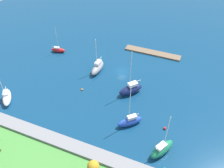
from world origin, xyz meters
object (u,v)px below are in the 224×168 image
object	(u,v)px
sailboat_white_center_basin	(7,97)
sailboat_blue_east_end	(130,121)
pier_dock	(152,53)
sailboat_navy_by_breakwater	(131,89)
mooring_buoy_red	(165,128)
sailboat_green_outer_mooring	(162,149)
sailboat_red_far_south	(58,50)
sailboat_gray_west_end	(98,68)
park_tree_east	(93,167)
mooring_buoy_orange	(82,90)

from	to	relation	value
sailboat_white_center_basin	sailboat_blue_east_end	bearing A→B (deg)	58.90
pier_dock	sailboat_white_center_basin	size ratio (longest dim) A/B	2.06
sailboat_blue_east_end	sailboat_white_center_basin	world-z (taller)	sailboat_blue_east_end
sailboat_navy_by_breakwater	mooring_buoy_red	xyz separation A→B (m)	(-12.13, 9.20, -1.20)
sailboat_green_outer_mooring	mooring_buoy_red	bearing A→B (deg)	34.96
pier_dock	sailboat_red_far_south	world-z (taller)	sailboat_red_far_south
sailboat_blue_east_end	sailboat_green_outer_mooring	xyz separation A→B (m)	(-9.26, 4.94, 0.11)
sailboat_white_center_basin	sailboat_navy_by_breakwater	size ratio (longest dim) A/B	0.67
sailboat_red_far_south	sailboat_gray_west_end	bearing A→B (deg)	-26.58
sailboat_red_far_south	sailboat_navy_by_breakwater	size ratio (longest dim) A/B	0.66
sailboat_white_center_basin	sailboat_green_outer_mooring	size ratio (longest dim) A/B	0.82
sailboat_gray_west_end	sailboat_white_center_basin	bearing A→B (deg)	-38.74
park_tree_east	sailboat_navy_by_breakwater	bearing A→B (deg)	-87.26
mooring_buoy_red	sailboat_navy_by_breakwater	bearing A→B (deg)	-37.19
park_tree_east	sailboat_red_far_south	xyz separation A→B (m)	(32.69, -38.02, -3.17)
park_tree_east	sailboat_navy_by_breakwater	xyz separation A→B (m)	(1.30, -27.10, -2.52)
sailboat_green_outer_mooring	sailboat_gray_west_end	distance (m)	34.20
sailboat_green_outer_mooring	sailboat_navy_by_breakwater	xyz separation A→B (m)	(12.85, -16.09, 0.14)
sailboat_white_center_basin	mooring_buoy_orange	xyz separation A→B (m)	(-17.42, -11.66, -0.89)
sailboat_navy_by_breakwater	mooring_buoy_red	world-z (taller)	sailboat_navy_by_breakwater
park_tree_east	sailboat_green_outer_mooring	size ratio (longest dim) A/B	0.38
sailboat_gray_west_end	sailboat_navy_by_breakwater	distance (m)	14.57
sailboat_white_center_basin	mooring_buoy_red	bearing A→B (deg)	59.90
sailboat_red_far_south	sailboat_green_outer_mooring	distance (m)	51.85
sailboat_blue_east_end	sailboat_gray_west_end	size ratio (longest dim) A/B	1.07
sailboat_blue_east_end	park_tree_east	bearing A→B (deg)	39.47
sailboat_red_far_south	sailboat_gray_west_end	distance (m)	18.77
sailboat_blue_east_end	sailboat_gray_west_end	distance (m)	24.03
sailboat_green_outer_mooring	sailboat_white_center_basin	bearing A→B (deg)	118.77
pier_dock	sailboat_gray_west_end	size ratio (longest dim) A/B	1.68
pier_dock	sailboat_blue_east_end	size ratio (longest dim) A/B	1.57
sailboat_green_outer_mooring	mooring_buoy_red	distance (m)	7.01
sailboat_red_far_south	sailboat_blue_east_end	size ratio (longest dim) A/B	0.75
sailboat_navy_by_breakwater	sailboat_green_outer_mooring	bearing A→B (deg)	79.59
park_tree_east	mooring_buoy_red	distance (m)	21.24
sailboat_gray_west_end	mooring_buoy_orange	distance (m)	10.28
pier_dock	sailboat_red_far_south	size ratio (longest dim) A/B	2.10
park_tree_east	sailboat_red_far_south	size ratio (longest dim) A/B	0.47
sailboat_green_outer_mooring	sailboat_gray_west_end	bearing A→B (deg)	78.87
sailboat_white_center_basin	sailboat_navy_by_breakwater	bearing A→B (deg)	78.20
sailboat_green_outer_mooring	mooring_buoy_orange	size ratio (longest dim) A/B	19.69
mooring_buoy_red	sailboat_gray_west_end	bearing A→B (deg)	-30.75
sailboat_green_outer_mooring	mooring_buoy_orange	distance (m)	29.04
mooring_buoy_red	park_tree_east	bearing A→B (deg)	58.81
pier_dock	sailboat_navy_by_breakwater	world-z (taller)	sailboat_navy_by_breakwater
sailboat_green_outer_mooring	park_tree_east	bearing A→B (deg)	162.56
sailboat_gray_west_end	sailboat_green_outer_mooring	bearing A→B (deg)	50.24
sailboat_gray_west_end	sailboat_navy_by_breakwater	size ratio (longest dim) A/B	0.83
mooring_buoy_orange	sailboat_blue_east_end	bearing A→B (deg)	158.27
pier_dock	sailboat_blue_east_end	distance (m)	34.29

